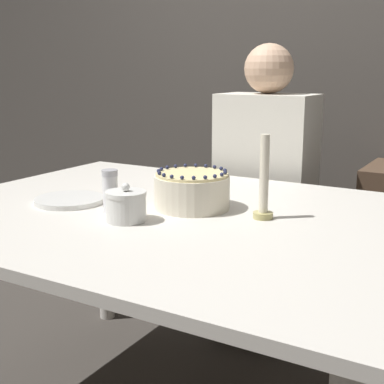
{
  "coord_description": "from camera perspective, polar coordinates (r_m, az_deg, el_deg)",
  "views": [
    {
      "loc": [
        0.86,
        -1.32,
        1.17
      ],
      "look_at": [
        0.05,
        0.06,
        0.8
      ],
      "focal_mm": 50.0,
      "sensor_mm": 36.0,
      "label": 1
    }
  ],
  "objects": [
    {
      "name": "sugar_shaker",
      "position": [
        1.62,
        -8.71,
        0.13
      ],
      "size": [
        0.05,
        0.05,
        0.13
      ],
      "color": "white",
      "rests_on": "dining_table"
    },
    {
      "name": "person_man_blue_shirt",
      "position": [
        2.36,
        7.74,
        -2.16
      ],
      "size": [
        0.4,
        0.34,
        1.27
      ],
      "rotation": [
        0.0,
        0.0,
        3.14
      ],
      "color": "#473D33",
      "rests_on": "ground_plane"
    },
    {
      "name": "cake",
      "position": [
        1.65,
        -0.0,
        0.14
      ],
      "size": [
        0.23,
        0.23,
        0.12
      ],
      "color": "#EFE5CC",
      "rests_on": "dining_table"
    },
    {
      "name": "wall_behind",
      "position": [
        2.86,
        13.25,
        15.25
      ],
      "size": [
        8.0,
        0.05,
        2.6
      ],
      "color": "#4C4742",
      "rests_on": "ground_plane"
    },
    {
      "name": "candle",
      "position": [
        1.54,
        7.67,
        0.69
      ],
      "size": [
        0.06,
        0.06,
        0.24
      ],
      "color": "tan",
      "rests_on": "dining_table"
    },
    {
      "name": "dining_table",
      "position": [
        1.66,
        -2.64,
        -5.08
      ],
      "size": [
        1.51,
        1.18,
        0.75
      ],
      "color": "beige",
      "rests_on": "ground_plane"
    },
    {
      "name": "plate_stack",
      "position": [
        1.77,
        -12.94,
        -0.85
      ],
      "size": [
        0.22,
        0.22,
        0.02
      ],
      "color": "silver",
      "rests_on": "dining_table"
    },
    {
      "name": "sugar_bowl",
      "position": [
        1.52,
        -7.04,
        -1.48
      ],
      "size": [
        0.12,
        0.12,
        0.11
      ],
      "color": "silver",
      "rests_on": "dining_table"
    }
  ]
}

